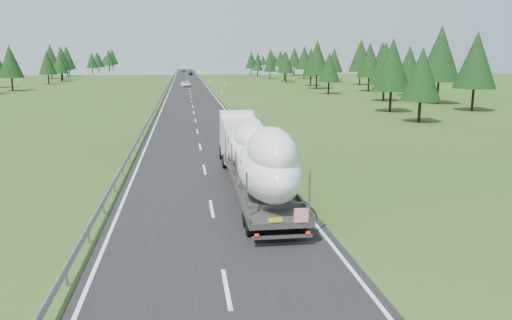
{
  "coord_description": "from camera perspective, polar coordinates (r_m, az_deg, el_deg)",
  "views": [
    {
      "loc": [
        -1.2,
        -24.3,
        7.55
      ],
      "look_at": [
        2.6,
        2.3,
        1.99
      ],
      "focal_mm": 35.0,
      "sensor_mm": 36.0,
      "label": 1
    }
  ],
  "objects": [
    {
      "name": "highway_sign",
      "position": [
        104.8,
        -3.55,
        8.52
      ],
      "size": [
        0.08,
        0.9,
        2.6
      ],
      "color": "slate",
      "rests_on": "ground"
    },
    {
      "name": "marker_posts",
      "position": [
        179.61,
        -5.74,
        9.39
      ],
      "size": [
        0.13,
        350.08,
        1.0
      ],
      "color": "silver",
      "rests_on": "ground"
    },
    {
      "name": "distant_car_blue",
      "position": [
        266.05,
        -8.23,
        10.09
      ],
      "size": [
        1.58,
        4.38,
        1.43
      ],
      "primitive_type": "imported",
      "rotation": [
        0.0,
        0.0,
        -0.01
      ],
      "color": "#16173F",
      "rests_on": "ground"
    },
    {
      "name": "tree_line_left",
      "position": [
        166.22,
        -23.42,
        10.53
      ],
      "size": [
        14.47,
        339.65,
        12.51
      ],
      "color": "black",
      "rests_on": "ground"
    },
    {
      "name": "distant_car_dark",
      "position": [
        216.12,
        -7.49,
        9.79
      ],
      "size": [
        1.96,
        4.55,
        1.53
      ],
      "primitive_type": "imported",
      "rotation": [
        0.0,
        0.0,
        0.04
      ],
      "color": "black",
      "rests_on": "ground"
    },
    {
      "name": "distant_van",
      "position": [
        131.72,
        -8.07,
        8.6
      ],
      "size": [
        2.38,
        5.16,
        1.43
      ],
      "primitive_type": "imported",
      "rotation": [
        0.0,
        0.0,
        0.0
      ],
      "color": "white",
      "rests_on": "ground"
    },
    {
      "name": "road_surface",
      "position": [
        124.54,
        -7.63,
        8.11
      ],
      "size": [
        10.0,
        400.0,
        0.02
      ],
      "primitive_type": "cube",
      "color": "black",
      "rests_on": "ground"
    },
    {
      "name": "ground",
      "position": [
        25.48,
        -5.09,
        -5.6
      ],
      "size": [
        400.0,
        400.0,
        0.0
      ],
      "primitive_type": "plane",
      "color": "#2A4416",
      "rests_on": "ground"
    },
    {
      "name": "boat_truck",
      "position": [
        27.87,
        -0.15,
        0.84
      ],
      "size": [
        2.89,
        19.27,
        4.51
      ],
      "color": "silver",
      "rests_on": "ground"
    },
    {
      "name": "tree_line_right",
      "position": [
        150.95,
        7.77,
        11.29
      ],
      "size": [
        27.65,
        339.34,
        12.56
      ],
      "color": "black",
      "rests_on": "ground"
    },
    {
      "name": "guardrail",
      "position": [
        124.51,
        -10.1,
        8.31
      ],
      "size": [
        0.1,
        400.0,
        0.76
      ],
      "color": "slate",
      "rests_on": "ground"
    }
  ]
}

